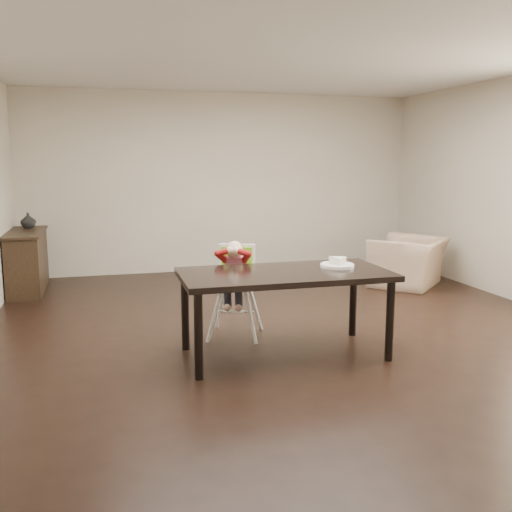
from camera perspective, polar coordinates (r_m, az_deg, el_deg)
The scene contains 8 objects.
ground at distance 5.69m, azimuth 4.13°, elevation -7.82°, with size 7.00×7.00×0.00m, color black.
room_walls at distance 5.43m, azimuth 4.37°, elevation 11.21°, with size 6.02×7.02×2.71m.
dining_table at distance 4.94m, azimuth 2.91°, elevation -2.46°, with size 1.80×0.90×0.75m.
high_chair at distance 5.50m, azimuth -2.08°, elevation -1.31°, with size 0.51×0.51×0.94m.
plate at distance 5.17m, azimuth 8.15°, elevation -0.76°, with size 0.38×0.38×0.09m.
armchair at distance 8.02m, azimuth 15.07°, elevation 0.24°, with size 1.01×0.65×0.88m, color tan.
sideboard at distance 7.99m, azimuth -21.90°, elevation -0.48°, with size 0.44×1.26×0.79m.
vase at distance 8.28m, azimuth -21.82°, elevation 3.30°, with size 0.20×0.21×0.20m, color #99999E.
Camera 1 is at (-1.80, -5.12, 1.71)m, focal length 40.00 mm.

